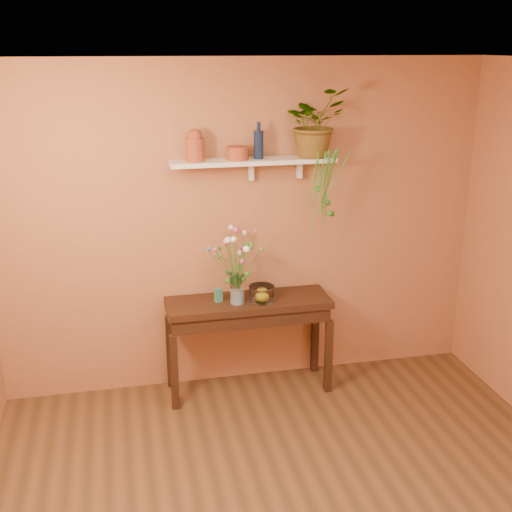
# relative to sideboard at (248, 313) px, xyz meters

# --- Properties ---
(room) EXTENTS (4.04, 4.04, 2.70)m
(room) POSITION_rel_sideboard_xyz_m (0.02, -1.77, 0.66)
(room) COLOR brown
(room) RESTS_ON ground
(sideboard) EXTENTS (1.33, 0.43, 0.81)m
(sideboard) POSITION_rel_sideboard_xyz_m (0.00, 0.00, 0.00)
(sideboard) COLOR #361C11
(sideboard) RESTS_ON ground
(wall_shelf) EXTENTS (1.30, 0.24, 0.19)m
(wall_shelf) POSITION_rel_sideboard_xyz_m (0.08, 0.11, 1.22)
(wall_shelf) COLOR white
(wall_shelf) RESTS_ON room
(terracotta_jug) EXTENTS (0.18, 0.18, 0.25)m
(terracotta_jug) POSITION_rel_sideboard_xyz_m (-0.39, 0.09, 1.36)
(terracotta_jug) COLOR #A0442F
(terracotta_jug) RESTS_ON wall_shelf
(terracotta_pot) EXTENTS (0.20, 0.20, 0.10)m
(terracotta_pot) POSITION_rel_sideboard_xyz_m (-0.06, 0.09, 1.30)
(terracotta_pot) COLOR #A0442F
(terracotta_pot) RESTS_ON wall_shelf
(blue_bottle) EXTENTS (0.09, 0.09, 0.28)m
(blue_bottle) POSITION_rel_sideboard_xyz_m (0.11, 0.10, 1.36)
(blue_bottle) COLOR #101D3A
(blue_bottle) RESTS_ON wall_shelf
(spider_plant) EXTENTS (0.61, 0.57, 0.53)m
(spider_plant) POSITION_rel_sideboard_xyz_m (0.55, 0.10, 1.51)
(spider_plant) COLOR #2B6D21
(spider_plant) RESTS_ON wall_shelf
(plant_fronds) EXTENTS (0.29, 0.30, 0.70)m
(plant_fronds) POSITION_rel_sideboard_xyz_m (0.61, -0.05, 0.98)
(plant_fronds) COLOR #2B6D21
(plant_fronds) RESTS_ON wall_shelf
(glass_vase) EXTENTS (0.12, 0.12, 0.24)m
(glass_vase) POSITION_rel_sideboard_xyz_m (-0.10, -0.05, 0.22)
(glass_vase) COLOR white
(glass_vase) RESTS_ON sideboard
(bouquet) EXTENTS (0.42, 0.46, 0.48)m
(bouquet) POSITION_rel_sideboard_xyz_m (-0.11, -0.06, 0.55)
(bouquet) COLOR #386B28
(bouquet) RESTS_ON glass_vase
(glass_bowl) EXTENTS (0.21, 0.21, 0.13)m
(glass_bowl) POSITION_rel_sideboard_xyz_m (0.10, -0.05, 0.18)
(glass_bowl) COLOR white
(glass_bowl) RESTS_ON sideboard
(lemon) EXTENTS (0.09, 0.09, 0.09)m
(lemon) POSITION_rel_sideboard_xyz_m (0.10, -0.07, 0.17)
(lemon) COLOR gold
(lemon) RESTS_ON glass_bowl
(carton) EXTENTS (0.07, 0.06, 0.11)m
(carton) POSITION_rel_sideboard_xyz_m (-0.24, 0.01, 0.17)
(carton) COLOR #286E82
(carton) RESTS_ON sideboard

